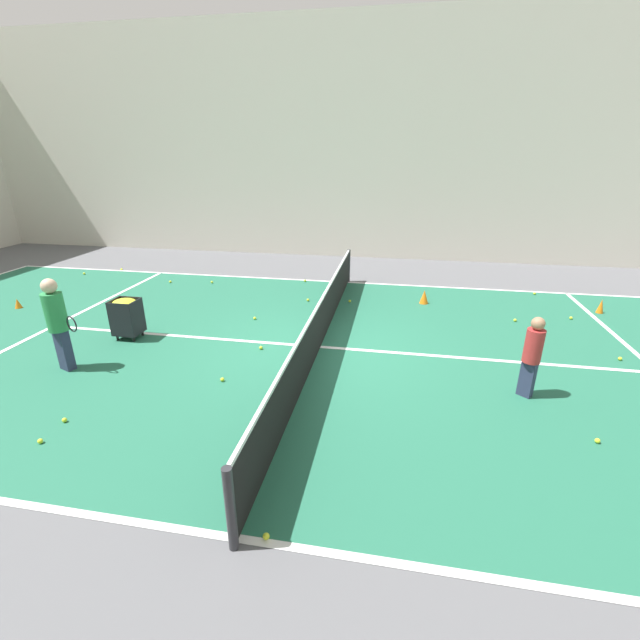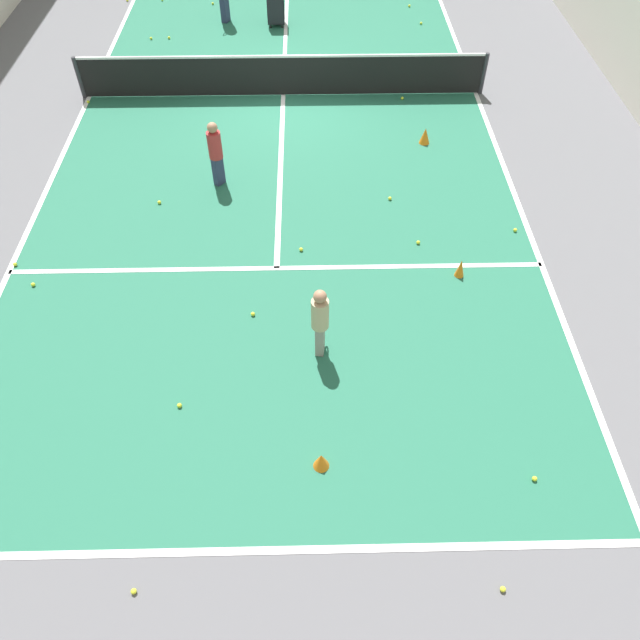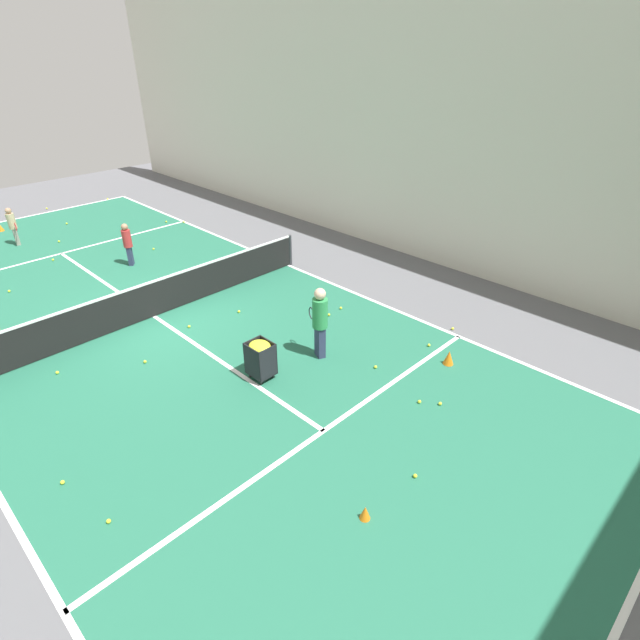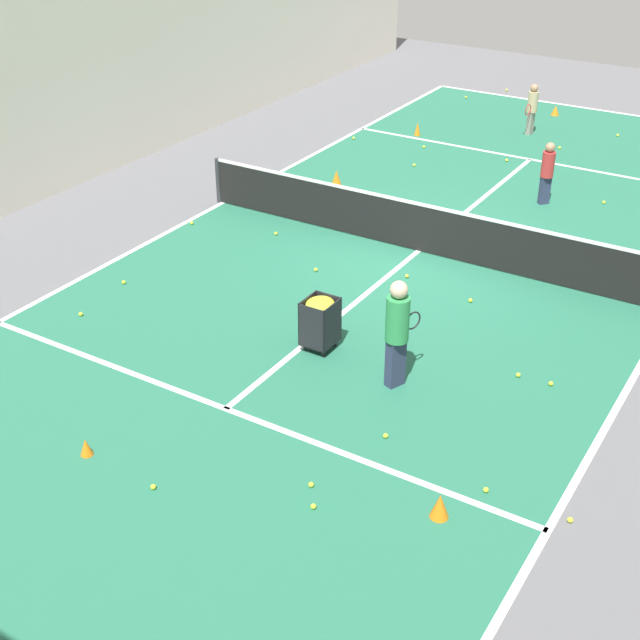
% 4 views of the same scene
% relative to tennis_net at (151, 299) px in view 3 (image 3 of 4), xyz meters
% --- Properties ---
extents(ground_plane, '(32.76, 32.76, 0.00)m').
position_rel_tennis_net_xyz_m(ground_plane, '(0.00, 0.00, -0.50)').
color(ground_plane, '#5B5B60').
extents(court_playing_area, '(9.21, 21.99, 0.00)m').
position_rel_tennis_net_xyz_m(court_playing_area, '(0.00, 0.00, -0.50)').
color(court_playing_area, '#23664C').
rests_on(court_playing_area, ground).
extents(line_baseline_near, '(9.21, 0.10, 0.00)m').
position_rel_tennis_net_xyz_m(line_baseline_near, '(0.00, -10.99, -0.50)').
color(line_baseline_near, white).
rests_on(line_baseline_near, ground).
extents(line_baseline_far, '(9.21, 0.10, 0.00)m').
position_rel_tennis_net_xyz_m(line_baseline_far, '(0.00, 10.99, -0.50)').
color(line_baseline_far, white).
rests_on(line_baseline_far, ground).
extents(line_sideline_left, '(0.10, 21.99, 0.00)m').
position_rel_tennis_net_xyz_m(line_sideline_left, '(-4.61, 0.00, -0.50)').
color(line_sideline_left, white).
rests_on(line_sideline_left, ground).
extents(line_service_near, '(9.21, 0.10, 0.00)m').
position_rel_tennis_net_xyz_m(line_service_near, '(0.00, -6.05, -0.50)').
color(line_service_near, white).
rests_on(line_service_near, ground).
extents(line_service_far, '(9.21, 0.10, 0.00)m').
position_rel_tennis_net_xyz_m(line_service_far, '(0.00, 6.05, -0.50)').
color(line_service_far, white).
rests_on(line_service_far, ground).
extents(line_centre_service, '(0.10, 12.09, 0.00)m').
position_rel_tennis_net_xyz_m(line_centre_service, '(0.00, 0.00, -0.50)').
color(line_centre_service, white).
rests_on(line_centre_service, ground).
extents(hall_enclosure_left, '(0.15, 29.06, 7.77)m').
position_rel_tennis_net_xyz_m(hall_enclosure_left, '(-8.07, 0.00, 3.38)').
color(hall_enclosure_left, silver).
rests_on(hall_enclosure_left, ground).
extents(tennis_net, '(9.51, 0.10, 0.97)m').
position_rel_tennis_net_xyz_m(tennis_net, '(0.00, 0.00, 0.00)').
color(tennis_net, '#2D2D33').
rests_on(tennis_net, ground).
extents(player_near_baseline, '(0.29, 0.60, 1.29)m').
position_rel_tennis_net_xyz_m(player_near_baseline, '(0.71, -7.91, 0.24)').
color(player_near_baseline, gray).
rests_on(player_near_baseline, ground).
extents(coach_at_net, '(0.43, 0.69, 1.67)m').
position_rel_tennis_net_xyz_m(coach_at_net, '(-1.70, 4.27, 0.46)').
color(coach_at_net, '#2D3351').
rests_on(coach_at_net, ground).
extents(child_midcourt, '(0.38, 0.38, 1.33)m').
position_rel_tennis_net_xyz_m(child_midcourt, '(-1.20, -3.53, 0.26)').
color(child_midcourt, '#2D3351').
rests_on(child_midcourt, ground).
extents(ball_cart, '(0.46, 0.52, 0.86)m').
position_rel_tennis_net_xyz_m(ball_cart, '(-0.26, 3.98, 0.09)').
color(ball_cart, black).
rests_on(ball_cart, ground).
extents(training_cone_0, '(0.23, 0.23, 0.32)m').
position_rel_tennis_net_xyz_m(training_cone_0, '(-3.44, 6.48, -0.34)').
color(training_cone_0, orange).
rests_on(training_cone_0, ground).
extents(training_cone_2, '(0.17, 0.17, 0.24)m').
position_rel_tennis_net_xyz_m(training_cone_2, '(0.91, 7.79, -0.38)').
color(training_cone_2, orange).
rests_on(training_cone_2, ground).
extents(training_cone_4, '(0.21, 0.21, 0.26)m').
position_rel_tennis_net_xyz_m(training_cone_4, '(0.69, -9.87, -0.37)').
color(training_cone_4, orange).
rests_on(training_cone_4, ground).
extents(tennis_ball_0, '(0.07, 0.07, 0.07)m').
position_rel_tennis_net_xyz_m(tennis_ball_0, '(-1.30, -8.90, -0.46)').
color(tennis_ball_0, yellow).
rests_on(tennis_ball_0, ground).
extents(tennis_ball_1, '(0.07, 0.07, 0.07)m').
position_rel_tennis_net_xyz_m(tennis_ball_1, '(-4.54, -5.89, -0.46)').
color(tennis_ball_1, yellow).
rests_on(tennis_ball_1, ground).
extents(tennis_ball_2, '(0.07, 0.07, 0.07)m').
position_rel_tennis_net_xyz_m(tennis_ball_2, '(-2.11, 7.14, -0.46)').
color(tennis_ball_2, yellow).
rests_on(tennis_ball_2, ground).
extents(tennis_ball_7, '(0.07, 0.07, 0.07)m').
position_rel_tennis_net_xyz_m(tennis_ball_7, '(-1.49, -11.44, -0.46)').
color(tennis_ball_7, yellow).
rests_on(tennis_ball_7, ground).
extents(tennis_ball_8, '(0.07, 0.07, 0.07)m').
position_rel_tennis_net_xyz_m(tennis_ball_8, '(2.15, -4.15, -0.46)').
color(tennis_ball_8, yellow).
rests_on(tennis_ball_8, ground).
extents(tennis_ball_9, '(0.07, 0.07, 0.07)m').
position_rel_tennis_net_xyz_m(tennis_ball_9, '(-1.88, 6.82, -0.46)').
color(tennis_ball_9, yellow).
rests_on(tennis_ball_9, ground).
extents(tennis_ball_11, '(0.07, 0.07, 0.07)m').
position_rel_tennis_net_xyz_m(tennis_ball_11, '(-0.32, 1.12, -0.46)').
color(tennis_ball_11, yellow).
rests_on(tennis_ball_11, ground).
extents(tennis_ball_12, '(0.07, 0.07, 0.07)m').
position_rel_tennis_net_xyz_m(tennis_ball_12, '(-4.56, -0.28, -0.46)').
color(tennis_ball_12, yellow).
rests_on(tennis_ball_12, ground).
extents(tennis_ball_13, '(0.07, 0.07, 0.07)m').
position_rel_tennis_net_xyz_m(tennis_ball_13, '(1.20, 1.75, -0.46)').
color(tennis_ball_13, yellow).
rests_on(tennis_ball_13, ground).
extents(tennis_ball_14, '(0.07, 0.07, 0.07)m').
position_rel_tennis_net_xyz_m(tennis_ball_14, '(-4.78, 5.77, -0.46)').
color(tennis_ball_14, yellow).
rests_on(tennis_ball_14, ground).
extents(tennis_ball_15, '(0.07, 0.07, 0.07)m').
position_rel_tennis_net_xyz_m(tennis_ball_15, '(2.71, 0.81, -0.46)').
color(tennis_ball_15, yellow).
rests_on(tennis_ball_15, ground).
extents(tennis_ball_16, '(0.07, 0.07, 0.07)m').
position_rel_tennis_net_xyz_m(tennis_ball_16, '(-2.19, 5.47, -0.46)').
color(tennis_ball_16, yellow).
rests_on(tennis_ball_16, ground).
extents(tennis_ball_17, '(0.07, 0.07, 0.07)m').
position_rel_tennis_net_xyz_m(tennis_ball_17, '(-0.35, -7.15, -0.46)').
color(tennis_ball_17, yellow).
rests_on(tennis_ball_17, ground).
extents(tennis_ball_18, '(0.07, 0.07, 0.07)m').
position_rel_tennis_net_xyz_m(tennis_ball_18, '(-3.89, -11.00, -0.46)').
color(tennis_ball_18, yellow).
rests_on(tennis_ball_18, ground).
extents(tennis_ball_19, '(0.07, 0.07, 0.07)m').
position_rel_tennis_net_xyz_m(tennis_ball_19, '(-3.64, 3.12, -0.46)').
color(tennis_ball_19, yellow).
rests_on(tennis_ball_19, ground).
extents(tennis_ball_21, '(0.07, 0.07, 0.07)m').
position_rel_tennis_net_xyz_m(tennis_ball_21, '(0.42, -5.60, -0.46)').
color(tennis_ball_21, yellow).
rests_on(tennis_ball_21, ground).
extents(tennis_ball_23, '(0.07, 0.07, 0.07)m').
position_rel_tennis_net_xyz_m(tennis_ball_23, '(-0.26, 7.86, -0.46)').
color(tennis_ball_23, yellow).
rests_on(tennis_ball_23, ground).
extents(tennis_ball_24, '(0.07, 0.07, 0.07)m').
position_rel_tennis_net_xyz_m(tennis_ball_24, '(2.81, -0.27, -0.46)').
color(tennis_ball_24, yellow).
rests_on(tennis_ball_24, ground).
extents(tennis_ball_25, '(0.07, 0.07, 0.07)m').
position_rel_tennis_net_xyz_m(tennis_ball_25, '(-4.08, -6.40, -0.46)').
color(tennis_ball_25, yellow).
rests_on(tennis_ball_25, ground).
extents(tennis_ball_27, '(0.07, 0.07, 0.07)m').
position_rel_tennis_net_xyz_m(tennis_ball_27, '(-2.30, -4.18, -0.46)').
color(tennis_ball_27, yellow).
rests_on(tennis_ball_27, ground).
extents(tennis_ball_28, '(0.07, 0.07, 0.07)m').
position_rel_tennis_net_xyz_m(tennis_ball_28, '(-1.64, 1.38, -0.46)').
color(tennis_ball_28, yellow).
rests_on(tennis_ball_28, ground).
extents(tennis_ball_29, '(0.07, 0.07, 0.07)m').
position_rel_tennis_net_xyz_m(tennis_ball_29, '(3.81, 3.95, -0.46)').
color(tennis_ball_29, yellow).
rests_on(tennis_ball_29, ground).
extents(tennis_ball_30, '(0.07, 0.07, 0.07)m').
position_rel_tennis_net_xyz_m(tennis_ball_30, '(-3.16, 3.15, -0.46)').
color(tennis_ball_30, yellow).
rests_on(tennis_ball_30, ground).
extents(tennis_ball_31, '(0.07, 0.07, 0.07)m').
position_rel_tennis_net_xyz_m(tennis_ball_31, '(3.62, 5.18, -0.46)').
color(tennis_ball_31, yellow).
rests_on(tennis_ball_31, ground).
extents(tennis_ball_32, '(0.07, 0.07, 0.07)m').
position_rel_tennis_net_xyz_m(tennis_ball_32, '(-3.74, 5.79, -0.46)').
color(tennis_ball_32, yellow).
rests_on(tennis_ball_32, ground).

